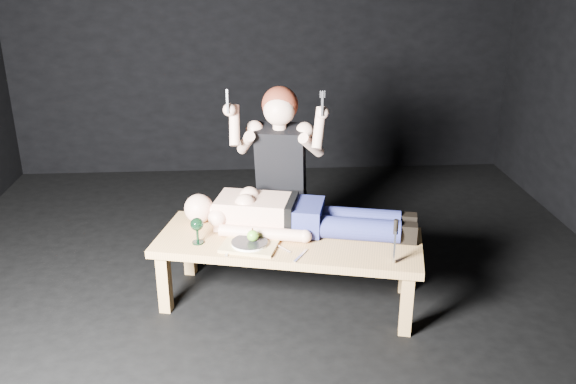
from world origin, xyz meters
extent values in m
plane|color=black|center=(0.00, 0.00, 0.00)|extent=(5.00, 5.00, 0.00)
plane|color=black|center=(0.00, 2.50, 1.50)|extent=(5.00, 0.00, 5.00)
cube|color=tan|center=(0.09, -0.13, 0.23)|extent=(1.77, 0.99, 0.45)
cube|color=tan|center=(-0.15, -0.23, 0.46)|extent=(0.39, 0.33, 0.02)
cylinder|color=white|center=(-0.15, -0.23, 0.48)|extent=(0.28, 0.28, 0.02)
sphere|color=#3A9025|center=(-0.13, -0.22, 0.52)|extent=(0.07, 0.07, 0.07)
cube|color=#B2B2B7|center=(-0.29, -0.26, 0.45)|extent=(0.02, 0.18, 0.01)
cube|color=#B2B2B7|center=(0.15, -0.37, 0.45)|extent=(0.10, 0.16, 0.01)
cube|color=#B2B2B7|center=(0.04, -0.26, 0.45)|extent=(0.12, 0.15, 0.01)
camera|label=1|loc=(-0.13, -3.59, 2.14)|focal=37.89mm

